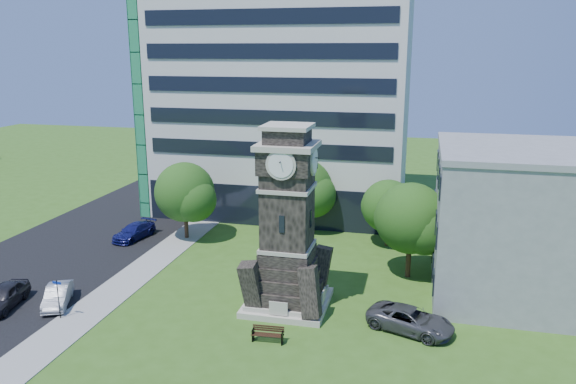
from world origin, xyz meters
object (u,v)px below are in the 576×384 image
(car_street_north, at_px, (134,231))
(street_sign, at_px, (58,295))
(car_street_mid, at_px, (58,296))
(park_bench, at_px, (268,334))
(clock_tower, at_px, (288,231))
(car_east_lot, at_px, (411,320))
(car_street_south, at_px, (4,296))

(car_street_north, xyz_separation_m, street_sign, (3.15, -15.43, 0.98))
(car_street_mid, distance_m, park_bench, 15.17)
(clock_tower, xyz_separation_m, street_sign, (-13.67, -5.37, -3.62))
(car_street_mid, height_order, street_sign, street_sign)
(street_sign, bearing_deg, car_street_north, 106.79)
(street_sign, bearing_deg, car_east_lot, 14.81)
(car_street_north, bearing_deg, car_street_mid, -72.23)
(park_bench, bearing_deg, street_sign, 177.70)
(car_street_south, relative_size, car_street_north, 0.97)
(clock_tower, bearing_deg, park_bench, -89.77)
(car_street_south, relative_size, street_sign, 1.72)
(car_street_mid, bearing_deg, park_bench, -29.48)
(car_street_south, bearing_deg, car_street_north, 72.51)
(car_street_north, xyz_separation_m, park_bench, (16.85, -15.06, -0.16))
(car_street_south, height_order, park_bench, car_street_south)
(clock_tower, height_order, street_sign, clock_tower)
(car_street_mid, distance_m, car_street_north, 13.74)
(car_street_north, height_order, street_sign, street_sign)
(clock_tower, xyz_separation_m, car_street_mid, (-15.08, -3.58, -4.61))
(car_street_north, distance_m, street_sign, 15.78)
(clock_tower, height_order, park_bench, clock_tower)
(car_street_north, relative_size, car_east_lot, 0.89)
(car_street_south, height_order, street_sign, street_sign)
(car_street_north, height_order, car_east_lot, car_east_lot)
(car_street_south, distance_m, street_sign, 4.81)
(car_street_south, bearing_deg, street_sign, -19.33)
(car_east_lot, xyz_separation_m, street_sign, (-21.83, -3.68, 0.92))
(car_street_south, bearing_deg, clock_tower, 2.88)
(park_bench, bearing_deg, clock_tower, 86.38)
(car_street_south, bearing_deg, car_street_mid, 7.90)
(car_street_north, bearing_deg, clock_tower, -20.39)
(car_street_south, xyz_separation_m, park_bench, (18.37, -0.26, -0.26))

